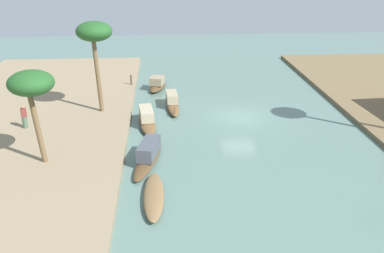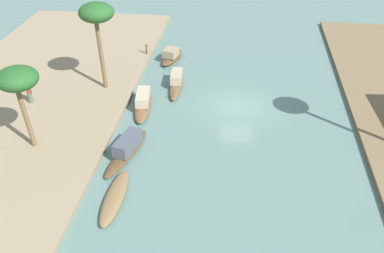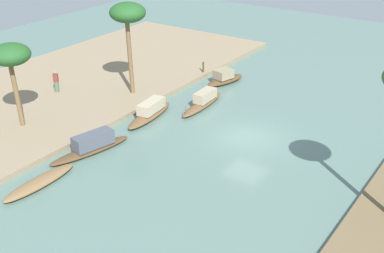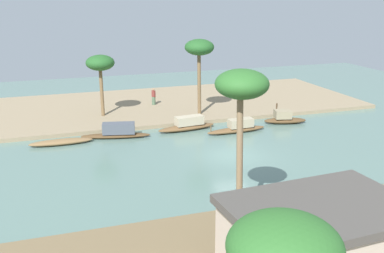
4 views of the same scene
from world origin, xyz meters
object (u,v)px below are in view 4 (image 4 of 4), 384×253
Objects in this scene: sampan_upstream_small at (61,142)px; sampan_open_hull at (238,127)px; palm_tree_left_near at (199,49)px; mooring_post at (277,108)px; palm_tree_right_tall at (284,249)px; sampan_downstream_large at (117,132)px; person_on_near_bank at (154,98)px; palm_tree_right_short at (242,89)px; sampan_foreground at (284,118)px; palm_tree_left_far at (100,64)px; sampan_with_red_awning at (188,125)px; riverside_building at (319,240)px.

sampan_open_hull is at bearing 174.30° from sampan_upstream_small.
palm_tree_left_near is (-12.38, -4.12, 5.92)m from sampan_upstream_small.
mooring_post is 32.53m from palm_tree_right_tall.
sampan_upstream_small is 0.85× the size of sampan_downstream_large.
palm_tree_left_near is (-3.02, 4.73, 5.14)m from person_on_near_bank.
palm_tree_left_near is 20.76m from palm_tree_right_short.
sampan_open_hull is at bearing -177.22° from sampan_downstream_large.
sampan_foreground is (-18.67, 0.17, 0.23)m from sampan_upstream_small.
sampan_open_hull is 13.23m from palm_tree_left_far.
sampan_foreground is at bearing -119.86° from palm_tree_right_tall.
person_on_near_bank is (-9.36, -8.85, 0.78)m from sampan_upstream_small.
sampan_foreground is at bearing -169.25° from sampan_downstream_large.
sampan_open_hull is 0.90× the size of palm_tree_right_tall.
palm_tree_right_short reaches higher than sampan_downstream_large.
sampan_open_hull is 9.66m from sampan_downstream_large.
palm_tree_left_far reaches higher than person_on_near_bank.
sampan_with_red_awning is at bearing -30.96° from sampan_open_hull.
mooring_post is 0.12× the size of riverside_building.
sampan_downstream_large is at bearing 123.62° from person_on_near_bank.
palm_tree_left_far is at bearing -90.51° from palm_tree_right_tall.
palm_tree_right_tall is 0.78× the size of riverside_building.
person_on_near_bank is at bearing -91.43° from sampan_with_red_awning.
sampan_with_red_awning is 0.70× the size of riverside_building.
palm_tree_right_tall reaches higher than sampan_open_hull.
palm_tree_right_short is (11.96, 18.18, 6.09)m from mooring_post.
palm_tree_left_far is 32.55m from palm_tree_right_tall.
sampan_with_red_awning is 0.68× the size of palm_tree_right_short.
palm_tree_right_short is (-3.46, -10.12, 1.64)m from palm_tree_right_tall.
sampan_open_hull is 0.94× the size of sampan_downstream_large.
palm_tree_left_far is at bearing -50.78° from sampan_with_red_awning.
palm_tree_left_far is at bearing -75.40° from sampan_downstream_large.
riverside_building is at bearing 113.52° from sampan_downstream_large.
palm_tree_right_tall reaches higher than sampan_upstream_small.
sampan_upstream_small is at bearing -3.40° from sampan_with_red_awning.
mooring_post is at bearing -160.13° from sampan_downstream_large.
sampan_foreground is 12.97m from person_on_near_bank.
sampan_open_hull is 0.96× the size of palm_tree_left_far.
sampan_foreground reaches higher than sampan_open_hull.
riverside_building is at bearing 98.82° from palm_tree_left_far.
sampan_open_hull is at bearing -108.92° from riverside_building.
sampan_upstream_small is at bearing 6.55° from mooring_post.
sampan_with_red_awning is 27.84m from palm_tree_right_tall.
sampan_open_hull is at bearing 145.53° from sampan_with_red_awning.
riverside_building is at bearing 152.56° from person_on_near_bank.
riverside_building is (-1.10, 5.06, -4.99)m from palm_tree_right_short.
palm_tree_left_far is 0.74× the size of riverside_building.
sampan_foreground is at bearing -159.59° from person_on_near_bank.
sampan_open_hull is at bearing 104.35° from palm_tree_left_near.
mooring_post is at bearing -149.56° from person_on_near_bank.
sampan_downstream_large is at bearing -79.68° from palm_tree_right_short.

